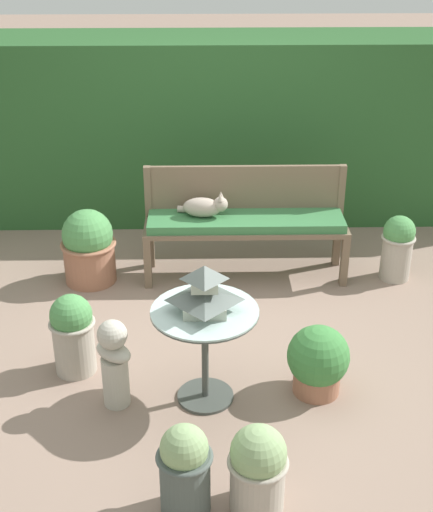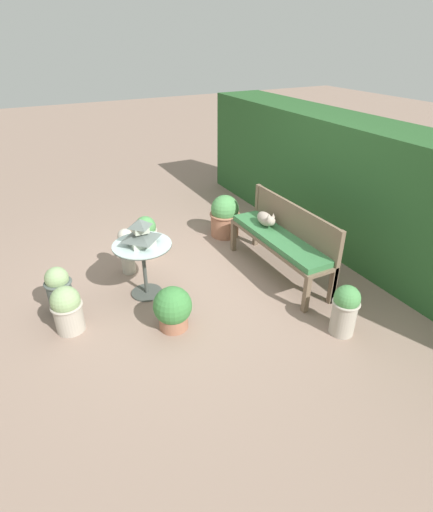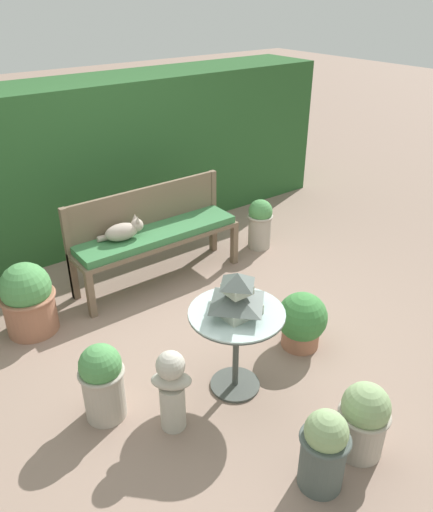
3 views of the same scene
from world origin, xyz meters
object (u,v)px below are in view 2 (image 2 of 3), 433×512
cat (266,219)px  patio_table (143,255)px  pagoda_birdhouse (141,234)px  potted_plant_bench_right (67,309)px  potted_plant_hedge_corner (345,309)px  potted_plant_patio_mid (225,216)px  potted_plant_bench_left (173,309)px  potted_plant_table_near (59,289)px  garden_bust (127,250)px  garden_bench (279,241)px  potted_plant_path_edge (146,236)px

cat → patio_table: cat is taller
pagoda_birdhouse → potted_plant_bench_right: pagoda_birdhouse is taller
patio_table → pagoda_birdhouse: bearing=97.1°
potted_plant_hedge_corner → patio_table: bearing=-135.8°
pagoda_birdhouse → potted_plant_patio_mid: size_ratio=0.55×
pagoda_birdhouse → potted_plant_bench_right: (0.27, -0.91, -0.52)m
potted_plant_bench_left → potted_plant_table_near: bearing=-130.2°
pagoda_birdhouse → potted_plant_hedge_corner: bearing=44.2°
cat → potted_plant_bench_left: 1.78m
pagoda_birdhouse → potted_plant_bench_left: (0.72, 0.05, -0.55)m
potted_plant_hedge_corner → potted_plant_table_near: size_ratio=1.02×
patio_table → potted_plant_bench_right: size_ratio=1.28×
potted_plant_hedge_corner → potted_plant_bench_left: size_ratio=1.18×
patio_table → garden_bust: patio_table is taller
garden_bench → patio_table: 1.66m
potted_plant_bench_right → potted_plant_bench_left: potted_plant_bench_right is taller
potted_plant_path_edge → potted_plant_table_near: size_ratio=1.05×
garden_bust → potted_plant_hedge_corner: (2.16, 1.60, -0.03)m
potted_plant_bench_left → potted_plant_bench_right: bearing=-115.2°
garden_bench → garden_bust: bearing=-118.5°
potted_plant_bench_right → garden_bench: bearing=88.3°
cat → potted_plant_bench_left: size_ratio=0.87×
potted_plant_patio_mid → potted_plant_table_near: bearing=-71.5°
garden_bust → potted_plant_bench_right: size_ratio=1.18×
pagoda_birdhouse → garden_bust: pagoda_birdhouse is taller
garden_bust → potted_plant_bench_right: bearing=-6.0°
pagoda_birdhouse → patio_table: bearing=-82.9°
potted_plant_hedge_corner → potted_plant_table_near: bearing=-124.5°
cat → potted_plant_path_edge: cat is taller
garden_bust → potted_plant_bench_right: (0.83, -0.87, -0.06)m
cat → garden_bust: size_ratio=0.68×
potted_plant_bench_left → potted_plant_hedge_corner: bearing=59.8°
cat → potted_plant_bench_left: (0.71, -1.59, -0.39)m
patio_table → potted_plant_bench_right: patio_table is taller
garden_bust → potted_plant_bench_left: 1.29m
potted_plant_patio_mid → patio_table: bearing=-58.8°
potted_plant_hedge_corner → cat: bearing=176.9°
potted_plant_bench_right → potted_plant_table_near: 0.38m
potted_plant_table_near → patio_table: bearing=83.3°
garden_bench → cat: (-0.33, 0.02, 0.16)m
cat → potted_plant_hedge_corner: size_ratio=0.74×
patio_table → pagoda_birdhouse: pagoda_birdhouse is taller
garden_bust → potted_plant_bench_left: (1.28, 0.10, -0.09)m
patio_table → potted_plant_path_edge: patio_table is taller
garden_bench → cat: cat is taller
pagoda_birdhouse → garden_bust: 0.73m
potted_plant_path_edge → potted_plant_bench_left: bearing=-9.3°
potted_plant_bench_right → pagoda_birdhouse: bearing=106.2°
patio_table → potted_plant_hedge_corner: bearing=44.2°
potted_plant_patio_mid → potted_plant_bench_right: potted_plant_patio_mid is taller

